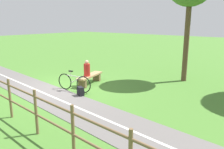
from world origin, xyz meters
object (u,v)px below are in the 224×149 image
at_px(person_seated, 87,69).
at_px(backpack, 81,91).
at_px(bench, 90,78).
at_px(bicycle, 74,83).

xyz_separation_m(person_seated, backpack, (1.31, 0.94, -0.62)).
xyz_separation_m(bench, person_seated, (0.25, 0.06, 0.48)).
relative_size(bench, bicycle, 1.07).
distance_m(bench, person_seated, 0.55).
bearing_deg(backpack, bench, -147.46).
bearing_deg(bench, person_seated, -0.00).
height_order(person_seated, bicycle, person_seated).
bearing_deg(bicycle, person_seated, 91.70).
height_order(bench, backpack, bench).
bearing_deg(person_seated, bicycle, -2.30).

